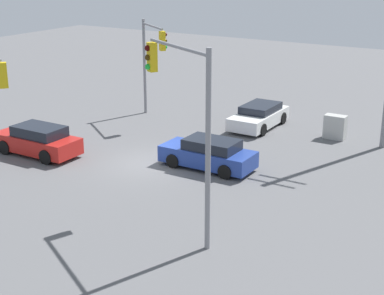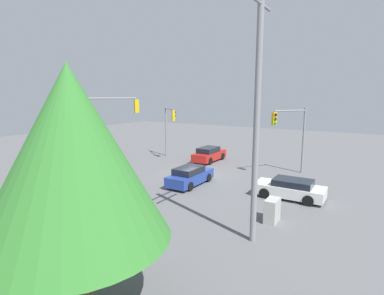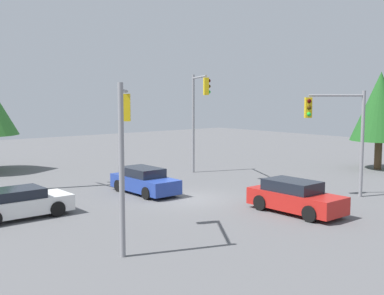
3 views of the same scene
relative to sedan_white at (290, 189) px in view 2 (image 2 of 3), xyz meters
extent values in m
plane|color=#5B5B5E|center=(1.69, 8.16, -0.64)|extent=(80.00, 80.00, 0.00)
cube|color=silver|center=(0.00, 0.05, -0.11)|extent=(1.87, 4.42, 0.69)
cube|color=black|center=(0.00, -0.17, 0.45)|extent=(1.65, 2.43, 0.42)
cylinder|color=black|center=(-0.89, 1.42, -0.30)|extent=(0.22, 0.68, 0.68)
cylinder|color=black|center=(0.89, 1.42, -0.30)|extent=(0.22, 0.68, 0.68)
cylinder|color=black|center=(-0.89, -1.32, -0.30)|extent=(0.22, 0.68, 0.68)
cylinder|color=black|center=(0.89, -1.32, -0.30)|extent=(0.22, 0.68, 0.68)
cube|color=red|center=(7.25, 9.95, -0.06)|extent=(4.46, 1.74, 0.77)
cube|color=black|center=(7.03, 9.95, 0.58)|extent=(2.45, 1.53, 0.51)
cylinder|color=black|center=(8.64, 10.78, -0.29)|extent=(0.71, 0.22, 0.71)
cylinder|color=black|center=(8.64, 9.12, -0.29)|extent=(0.71, 0.22, 0.71)
cylinder|color=black|center=(5.87, 10.78, -0.29)|extent=(0.71, 0.22, 0.71)
cylinder|color=black|center=(5.87, 9.12, -0.29)|extent=(0.71, 0.22, 0.71)
cube|color=#233D93|center=(-0.81, 7.24, -0.09)|extent=(4.39, 1.72, 0.74)
cube|color=black|center=(-1.03, 7.24, 0.52)|extent=(2.41, 1.51, 0.48)
cylinder|color=black|center=(0.55, 8.05, -0.32)|extent=(0.65, 0.22, 0.65)
cylinder|color=black|center=(0.55, 6.42, -0.32)|extent=(0.65, 0.22, 0.65)
cylinder|color=black|center=(-2.17, 8.05, -0.32)|extent=(0.65, 0.22, 0.65)
cylinder|color=black|center=(-2.17, 6.42, -0.32)|extent=(0.65, 0.22, 0.65)
cylinder|color=gray|center=(7.32, 0.78, 2.21)|extent=(0.18, 0.18, 5.71)
cylinder|color=gray|center=(6.02, 1.71, 4.82)|extent=(2.66, 1.96, 0.12)
cube|color=gold|center=(4.73, 2.64, 4.20)|extent=(0.44, 0.43, 1.05)
sphere|color=#360503|center=(4.63, 2.50, 4.53)|extent=(0.22, 0.22, 0.22)
sphere|color=#392605|center=(4.63, 2.50, 4.20)|extent=(0.22, 0.22, 0.22)
sphere|color=green|center=(4.63, 2.50, 3.86)|extent=(0.22, 0.22, 0.22)
cylinder|color=gray|center=(7.22, 15.45, 2.14)|extent=(0.18, 0.18, 5.56)
cylinder|color=gray|center=(6.33, 14.31, 4.67)|extent=(1.87, 2.35, 0.12)
cube|color=gold|center=(5.44, 13.17, 4.04)|extent=(0.43, 0.44, 1.05)
sphere|color=#360503|center=(5.57, 13.06, 4.38)|extent=(0.22, 0.22, 0.22)
sphere|color=#392605|center=(5.57, 13.06, 4.04)|extent=(0.22, 0.22, 0.22)
sphere|color=green|center=(5.57, 13.06, 3.71)|extent=(0.22, 0.22, 0.22)
cylinder|color=gray|center=(-4.68, 13.97, 2.73)|extent=(0.18, 0.18, 6.74)
cylinder|color=gray|center=(-2.96, 13.02, 5.85)|extent=(3.50, 2.01, 0.12)
cube|color=gold|center=(-1.23, 12.07, 5.22)|extent=(0.43, 0.41, 1.05)
sphere|color=#360503|center=(-1.15, 12.22, 5.56)|extent=(0.22, 0.22, 0.22)
sphere|color=#392605|center=(-1.15, 12.22, 5.22)|extent=(0.22, 0.22, 0.22)
sphere|color=green|center=(-1.15, 12.22, 4.88)|extent=(0.22, 0.22, 0.22)
cylinder|color=gray|center=(-6.93, 0.00, 5.35)|extent=(0.28, 0.28, 11.98)
cylinder|color=gray|center=(-6.93, 0.00, 9.74)|extent=(2.20, 0.12, 0.12)
cube|color=#B2B2AD|center=(-4.37, -0.14, 0.00)|extent=(1.13, 0.61, 1.28)
cylinder|color=#4C3823|center=(2.89, 25.06, 0.41)|extent=(0.52, 0.52, 2.10)
cone|color=#1E561E|center=(2.89, 25.06, 3.91)|extent=(4.06, 4.06, 4.91)
cylinder|color=brown|center=(-14.34, 2.64, 0.66)|extent=(0.52, 0.52, 2.60)
cone|color=#337A2D|center=(-14.34, 2.64, 4.44)|extent=(5.41, 5.41, 4.97)
camera|label=1|loc=(-13.44, 29.33, 8.83)|focal=55.00mm
camera|label=2|loc=(-19.52, -4.44, 6.04)|focal=28.00mm
camera|label=3|loc=(20.57, -7.39, 4.64)|focal=45.00mm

